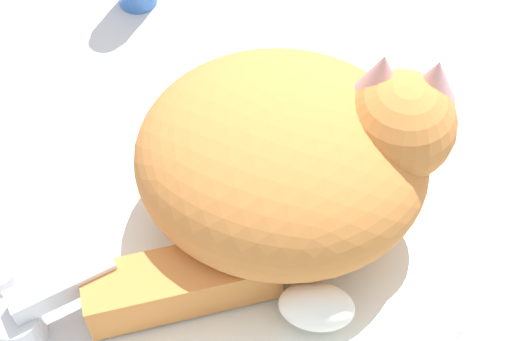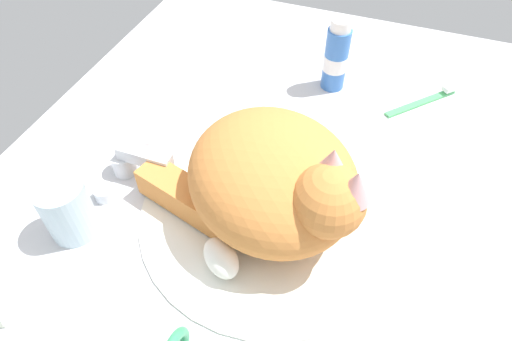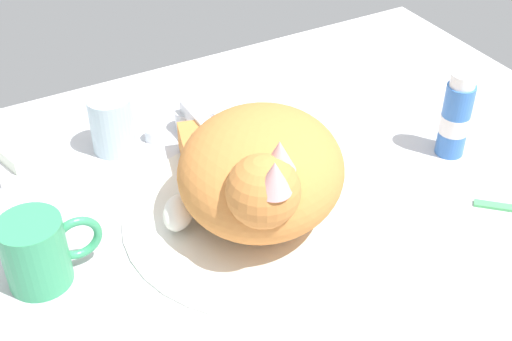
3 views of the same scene
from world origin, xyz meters
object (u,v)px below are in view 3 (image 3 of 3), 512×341
at_px(faucet, 190,121).
at_px(toothpaste_bottle, 456,117).
at_px(soap_bar, 27,153).
at_px(coffee_mug, 38,252).
at_px(rinse_cup, 112,124).
at_px(cat, 258,172).

relative_size(faucet, toothpaste_bottle, 1.05).
height_order(faucet, soap_bar, faucet).
bearing_deg(soap_bar, toothpaste_bottle, -25.61).
distance_m(coffee_mug, rinse_cup, 0.26).
relative_size(faucet, soap_bar, 2.19).
bearing_deg(coffee_mug, cat, -5.93).
xyz_separation_m(soap_bar, toothpaste_bottle, (0.52, -0.25, 0.04)).
bearing_deg(rinse_cup, toothpaste_bottle, -29.98).
height_order(rinse_cup, toothpaste_bottle, toothpaste_bottle).
bearing_deg(toothpaste_bottle, cat, 179.08).
height_order(faucet, coffee_mug, coffee_mug).
height_order(faucet, rinse_cup, rinse_cup).
bearing_deg(coffee_mug, toothpaste_bottle, -3.24).
bearing_deg(cat, faucet, 88.30).
xyz_separation_m(faucet, rinse_cup, (-0.11, 0.02, 0.02)).
bearing_deg(cat, rinse_cup, 114.22).
height_order(rinse_cup, soap_bar, rinse_cup).
relative_size(coffee_mug, soap_bar, 1.86).
bearing_deg(faucet, cat, -91.70).
xyz_separation_m(rinse_cup, toothpaste_bottle, (0.41, -0.24, 0.02)).
relative_size(cat, coffee_mug, 2.92).
distance_m(faucet, cat, 0.22).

